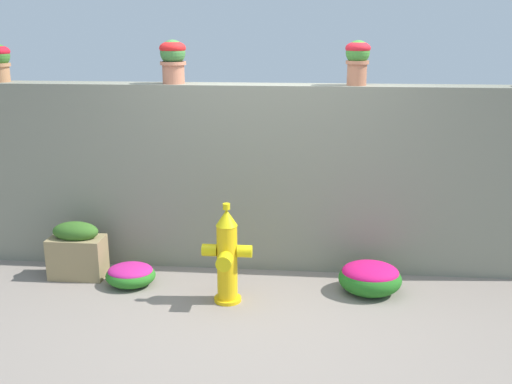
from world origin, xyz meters
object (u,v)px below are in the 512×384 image
potted_plant_1 (173,58)px  fire_hydrant (227,257)px  flower_bush_left (370,277)px  planter_box (77,251)px  potted_plant_2 (358,58)px  flower_bush_right (131,274)px

potted_plant_1 → fire_hydrant: bearing=-54.7°
flower_bush_left → planter_box: (-2.66, 0.09, 0.11)m
potted_plant_1 → potted_plant_2: potted_plant_1 is taller
potted_plant_1 → flower_bush_right: bearing=-118.7°
potted_plant_1 → flower_bush_left: size_ratio=0.71×
fire_hydrant → flower_bush_left: bearing=13.4°
potted_plant_1 → planter_box: bearing=-152.1°
flower_bush_left → fire_hydrant: bearing=-166.6°
potted_plant_1 → flower_bush_right: 1.98m
fire_hydrant → potted_plant_2: bearing=37.9°
flower_bush_left → flower_bush_right: 2.12m
potted_plant_1 → fire_hydrant: potted_plant_1 is taller
fire_hydrant → flower_bush_right: (-0.91, 0.25, -0.29)m
potted_plant_2 → flower_bush_left: potted_plant_2 is taller
potted_plant_2 → potted_plant_1: bearing=179.7°
potted_plant_1 → planter_box: (-0.86, -0.45, -1.72)m
potted_plant_1 → flower_bush_right: size_ratio=0.87×
planter_box → fire_hydrant: bearing=-14.7°
potted_plant_2 → fire_hydrant: bearing=-142.1°
potted_plant_2 → planter_box: potted_plant_2 is taller
potted_plant_2 → flower_bush_right: bearing=-163.6°
flower_bush_right → potted_plant_2: bearing=16.4°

